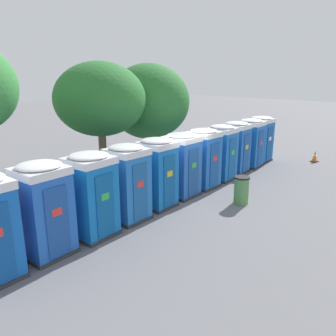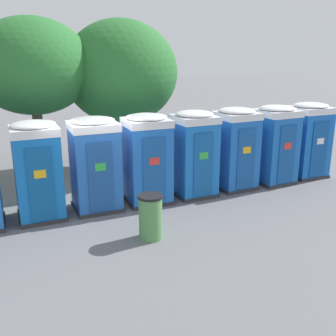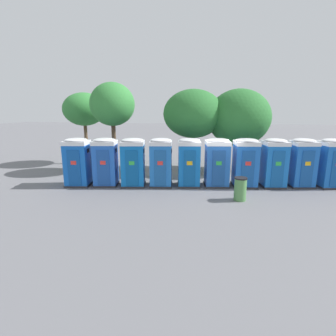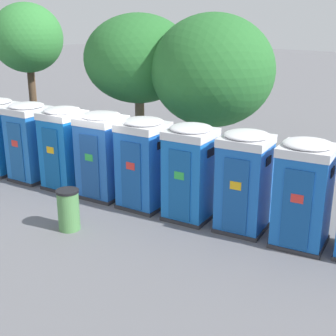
{
  "view_description": "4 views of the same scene",
  "coord_description": "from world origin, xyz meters",
  "px_view_note": "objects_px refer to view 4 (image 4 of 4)",
  "views": [
    {
      "loc": [
        -8.5,
        -9.25,
        4.54
      ],
      "look_at": [
        -0.82,
        -0.37,
        1.33
      ],
      "focal_mm": 35.0,
      "sensor_mm": 36.0,
      "label": 1
    },
    {
      "loc": [
        -0.51,
        -10.47,
        4.15
      ],
      "look_at": [
        2.14,
        0.15,
        0.91
      ],
      "focal_mm": 42.0,
      "sensor_mm": 36.0,
      "label": 2
    },
    {
      "loc": [
        0.04,
        -13.92,
        4.02
      ],
      "look_at": [
        -2.5,
        -0.66,
        0.97
      ],
      "focal_mm": 28.0,
      "sensor_mm": 36.0,
      "label": 3
    },
    {
      "loc": [
        10.01,
        -8.87,
        5.17
      ],
      "look_at": [
        2.25,
        0.17,
        1.25
      ],
      "focal_mm": 50.0,
      "sensor_mm": 36.0,
      "label": 4
    }
  ],
  "objects_px": {
    "portapotty_3": "(30,141)",
    "street_tree_2": "(213,71)",
    "street_tree_3": "(29,42)",
    "portapotty_4": "(64,148)",
    "portapotty_5": "(102,155)",
    "portapotty_8": "(244,181)",
    "street_tree_0": "(27,39)",
    "street_tree_1": "(139,59)",
    "trash_can": "(69,210)",
    "portapotty_9": "(303,193)",
    "portapotty_7": "(190,172)",
    "portapotty_6": "(143,163)"
  },
  "relations": [
    {
      "from": "portapotty_5",
      "to": "portapotty_8",
      "type": "bearing_deg",
      "value": 9.81
    },
    {
      "from": "portapotty_7",
      "to": "portapotty_9",
      "type": "xyz_separation_m",
      "value": [
        2.91,
        0.49,
        -0.0
      ]
    },
    {
      "from": "portapotty_8",
      "to": "portapotty_5",
      "type": "bearing_deg",
      "value": -170.19
    },
    {
      "from": "trash_can",
      "to": "portapotty_9",
      "type": "bearing_deg",
      "value": 32.73
    },
    {
      "from": "portapotty_4",
      "to": "street_tree_0",
      "type": "height_order",
      "value": "street_tree_0"
    },
    {
      "from": "street_tree_3",
      "to": "portapotty_3",
      "type": "bearing_deg",
      "value": -35.11
    },
    {
      "from": "portapotty_4",
      "to": "street_tree_3",
      "type": "xyz_separation_m",
      "value": [
        -8.16,
        4.45,
        2.69
      ]
    },
    {
      "from": "portapotty_6",
      "to": "street_tree_0",
      "type": "xyz_separation_m",
      "value": [
        -8.03,
        1.92,
        2.99
      ]
    },
    {
      "from": "portapotty_6",
      "to": "street_tree_1",
      "type": "xyz_separation_m",
      "value": [
        -3.08,
        3.05,
        2.42
      ]
    },
    {
      "from": "portapotty_8",
      "to": "portapotty_9",
      "type": "relative_size",
      "value": 1.0
    },
    {
      "from": "portapotty_3",
      "to": "portapotty_5",
      "type": "bearing_deg",
      "value": 10.28
    },
    {
      "from": "trash_can",
      "to": "portapotty_7",
      "type": "bearing_deg",
      "value": 54.26
    },
    {
      "from": "portapotty_4",
      "to": "street_tree_1",
      "type": "xyz_separation_m",
      "value": [
        -0.16,
        3.52,
        2.42
      ]
    },
    {
      "from": "street_tree_2",
      "to": "street_tree_3",
      "type": "height_order",
      "value": "street_tree_2"
    },
    {
      "from": "portapotty_9",
      "to": "street_tree_0",
      "type": "height_order",
      "value": "street_tree_0"
    },
    {
      "from": "portapotty_4",
      "to": "portapotty_8",
      "type": "bearing_deg",
      "value": 9.83
    },
    {
      "from": "street_tree_1",
      "to": "street_tree_3",
      "type": "bearing_deg",
      "value": 173.37
    },
    {
      "from": "street_tree_2",
      "to": "portapotty_5",
      "type": "bearing_deg",
      "value": -108.64
    },
    {
      "from": "portapotty_3",
      "to": "trash_can",
      "type": "height_order",
      "value": "portapotty_3"
    },
    {
      "from": "street_tree_3",
      "to": "street_tree_0",
      "type": "bearing_deg",
      "value": -34.2
    },
    {
      "from": "portapotty_4",
      "to": "trash_can",
      "type": "bearing_deg",
      "value": -36.46
    },
    {
      "from": "street_tree_0",
      "to": "trash_can",
      "type": "distance_m",
      "value": 9.51
    },
    {
      "from": "portapotty_4",
      "to": "portapotty_3",
      "type": "bearing_deg",
      "value": -169.35
    },
    {
      "from": "portapotty_8",
      "to": "street_tree_3",
      "type": "relative_size",
      "value": 0.49
    },
    {
      "from": "portapotty_5",
      "to": "street_tree_2",
      "type": "xyz_separation_m",
      "value": [
        1.24,
        3.68,
        2.18
      ]
    },
    {
      "from": "portapotty_8",
      "to": "street_tree_1",
      "type": "xyz_separation_m",
      "value": [
        -5.97,
        2.51,
        2.42
      ]
    },
    {
      "from": "portapotty_5",
      "to": "street_tree_0",
      "type": "height_order",
      "value": "street_tree_0"
    },
    {
      "from": "street_tree_3",
      "to": "trash_can",
      "type": "distance_m",
      "value": 12.88
    },
    {
      "from": "portapotty_7",
      "to": "street_tree_0",
      "type": "xyz_separation_m",
      "value": [
        -9.48,
        1.68,
        2.99
      ]
    },
    {
      "from": "portapotty_3",
      "to": "portapotty_7",
      "type": "bearing_deg",
      "value": 9.47
    },
    {
      "from": "street_tree_1",
      "to": "portapotty_3",
      "type": "bearing_deg",
      "value": -108.71
    },
    {
      "from": "portapotty_5",
      "to": "street_tree_0",
      "type": "distance_m",
      "value": 7.52
    },
    {
      "from": "portapotty_3",
      "to": "street_tree_2",
      "type": "height_order",
      "value": "street_tree_2"
    },
    {
      "from": "street_tree_0",
      "to": "street_tree_2",
      "type": "xyz_separation_m",
      "value": [
        7.81,
        1.56,
        -0.81
      ]
    },
    {
      "from": "portapotty_8",
      "to": "street_tree_2",
      "type": "relative_size",
      "value": 0.48
    },
    {
      "from": "portapotty_4",
      "to": "portapotty_6",
      "type": "xyz_separation_m",
      "value": [
        2.91,
        0.46,
        -0.0
      ]
    },
    {
      "from": "portapotty_6",
      "to": "street_tree_1",
      "type": "relative_size",
      "value": 0.48
    },
    {
      "from": "street_tree_0",
      "to": "street_tree_3",
      "type": "bearing_deg",
      "value": 145.8
    },
    {
      "from": "street_tree_0",
      "to": "portapotty_8",
      "type": "bearing_deg",
      "value": -7.16
    },
    {
      "from": "portapotty_4",
      "to": "portapotty_7",
      "type": "distance_m",
      "value": 4.42
    },
    {
      "from": "portapotty_3",
      "to": "street_tree_3",
      "type": "bearing_deg",
      "value": 144.89
    },
    {
      "from": "street_tree_0",
      "to": "street_tree_1",
      "type": "height_order",
      "value": "street_tree_0"
    },
    {
      "from": "portapotty_4",
      "to": "street_tree_0",
      "type": "relative_size",
      "value": 0.45
    },
    {
      "from": "street_tree_3",
      "to": "portapotty_4",
      "type": "bearing_deg",
      "value": -28.59
    },
    {
      "from": "portapotty_3",
      "to": "trash_can",
      "type": "xyz_separation_m",
      "value": [
        3.97,
        -1.59,
        -0.75
      ]
    },
    {
      "from": "portapotty_3",
      "to": "portapotty_8",
      "type": "height_order",
      "value": "same"
    },
    {
      "from": "portapotty_3",
      "to": "street_tree_0",
      "type": "height_order",
      "value": "street_tree_0"
    },
    {
      "from": "street_tree_0",
      "to": "street_tree_3",
      "type": "height_order",
      "value": "street_tree_0"
    },
    {
      "from": "portapotty_8",
      "to": "portapotty_4",
      "type": "bearing_deg",
      "value": -170.17
    },
    {
      "from": "portapotty_6",
      "to": "street_tree_2",
      "type": "distance_m",
      "value": 4.11
    }
  ]
}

